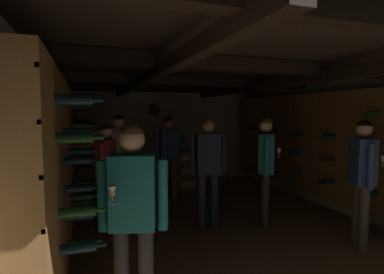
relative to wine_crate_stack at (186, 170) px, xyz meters
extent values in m
plane|color=#8C7051|center=(-0.29, -2.26, -0.45)|extent=(8.40, 8.40, 0.00)
cube|color=beige|center=(-0.29, 0.97, 0.73)|extent=(4.72, 0.06, 2.35)
cube|color=beige|center=(-2.62, -2.26, 0.73)|extent=(0.06, 6.40, 2.35)
cube|color=beige|center=(2.04, -2.26, 0.73)|extent=(0.06, 6.40, 2.35)
cube|color=black|center=(-0.29, -2.26, 1.93)|extent=(4.72, 6.52, 0.06)
cube|color=black|center=(-0.29, -3.19, 1.81)|extent=(4.60, 0.14, 0.16)
cube|color=black|center=(-0.29, -1.32, 1.81)|extent=(4.60, 0.14, 0.16)
cube|color=black|center=(-0.29, 0.54, 1.81)|extent=(4.60, 0.14, 0.16)
cube|color=black|center=(-1.33, -2.26, 1.70)|extent=(0.12, 6.40, 0.12)
cube|color=black|center=(0.74, -2.26, 1.70)|extent=(0.12, 6.40, 0.12)
cylinder|color=white|center=(-0.51, 0.93, 1.34)|extent=(0.27, 0.02, 0.27)
cylinder|color=#2D2314|center=(-0.51, 0.92, 1.34)|extent=(0.29, 0.01, 0.29)
cube|color=black|center=(-0.51, 0.91, 1.34)|extent=(0.09, 0.01, 0.05)
cube|color=black|center=(-0.51, 0.91, 1.34)|extent=(0.05, 0.01, 0.15)
cube|color=brown|center=(-2.43, -2.11, 0.70)|extent=(0.32, 5.50, 1.80)
cylinder|color=#194723|center=(-2.17, -3.47, 0.06)|extent=(0.28, 0.07, 0.07)
cylinder|color=#194723|center=(-2.00, -3.47, 0.06)|extent=(0.07, 0.03, 0.03)
cylinder|color=#143819|center=(-2.17, -2.12, 0.06)|extent=(0.28, 0.07, 0.07)
cylinder|color=#143819|center=(-2.00, -2.12, 0.06)|extent=(0.07, 0.03, 0.03)
cylinder|color=#0F2838|center=(-2.17, -1.41, 0.06)|extent=(0.28, 0.07, 0.07)
cylinder|color=#0F2838|center=(-2.00, -1.41, 0.06)|extent=(0.07, 0.03, 0.03)
cylinder|color=#143819|center=(-2.17, -0.74, 0.06)|extent=(0.28, 0.07, 0.07)
cylinder|color=#143819|center=(-2.00, -0.74, 0.06)|extent=(0.07, 0.03, 0.03)
cylinder|color=#0F2838|center=(-2.17, -4.18, 0.31)|extent=(0.28, 0.07, 0.07)
cylinder|color=#0F2838|center=(-2.00, -4.18, 0.31)|extent=(0.07, 0.03, 0.03)
cylinder|color=#0F2838|center=(-2.17, -3.48, 0.31)|extent=(0.28, 0.07, 0.07)
cylinder|color=#0F2838|center=(-2.00, -3.48, 0.31)|extent=(0.07, 0.03, 0.03)
cylinder|color=#143819|center=(-2.17, -2.80, 0.31)|extent=(0.28, 0.07, 0.07)
cylinder|color=#143819|center=(-2.00, -2.80, 0.31)|extent=(0.07, 0.03, 0.03)
cylinder|color=#143819|center=(-2.17, -2.10, 0.31)|extent=(0.28, 0.07, 0.07)
cylinder|color=#143819|center=(-2.00, -2.10, 0.31)|extent=(0.07, 0.03, 0.03)
cylinder|color=#0F2838|center=(-2.17, -0.73, 0.31)|extent=(0.28, 0.07, 0.07)
cylinder|color=#0F2838|center=(-2.00, -0.73, 0.31)|extent=(0.07, 0.03, 0.03)
cylinder|color=#0F2838|center=(-2.17, -0.05, 0.31)|extent=(0.28, 0.07, 0.07)
cylinder|color=#0F2838|center=(-2.00, -0.05, 0.31)|extent=(0.07, 0.03, 0.03)
cylinder|color=#194723|center=(-2.17, -4.18, 0.57)|extent=(0.28, 0.07, 0.07)
cylinder|color=#194723|center=(-2.00, -4.18, 0.57)|extent=(0.07, 0.03, 0.03)
cylinder|color=#0F2838|center=(-2.17, -3.47, 0.57)|extent=(0.28, 0.07, 0.07)
cylinder|color=#0F2838|center=(-2.00, -3.47, 0.57)|extent=(0.07, 0.03, 0.03)
cylinder|color=#143819|center=(-2.17, -1.41, 0.57)|extent=(0.28, 0.07, 0.07)
cylinder|color=#143819|center=(-2.00, -1.41, 0.57)|extent=(0.07, 0.03, 0.03)
cylinder|color=#194723|center=(-2.17, -0.74, 0.57)|extent=(0.28, 0.07, 0.07)
cylinder|color=#194723|center=(-2.00, -0.74, 0.57)|extent=(0.07, 0.03, 0.03)
cylinder|color=#143819|center=(-2.17, -0.04, 0.57)|extent=(0.28, 0.07, 0.07)
cylinder|color=#143819|center=(-2.00, -0.04, 0.57)|extent=(0.07, 0.03, 0.03)
cylinder|color=#0F2838|center=(-2.17, -3.48, 0.83)|extent=(0.28, 0.07, 0.07)
cylinder|color=#0F2838|center=(-2.00, -3.48, 0.83)|extent=(0.07, 0.03, 0.03)
cylinder|color=#0F2838|center=(-2.17, -2.80, 0.83)|extent=(0.28, 0.07, 0.07)
cylinder|color=#0F2838|center=(-2.00, -2.80, 0.83)|extent=(0.07, 0.03, 0.03)
cylinder|color=black|center=(-2.17, -2.11, 0.83)|extent=(0.28, 0.07, 0.07)
cylinder|color=black|center=(-2.00, -2.11, 0.83)|extent=(0.07, 0.03, 0.03)
cylinder|color=#194723|center=(-2.17, -0.73, 0.83)|extent=(0.28, 0.07, 0.07)
cylinder|color=#194723|center=(-2.00, -0.73, 0.83)|extent=(0.07, 0.03, 0.03)
cylinder|color=#143819|center=(-2.17, -4.18, 1.09)|extent=(0.28, 0.07, 0.07)
cylinder|color=#143819|center=(-2.00, -4.18, 1.09)|extent=(0.07, 0.03, 0.03)
cylinder|color=#0F2838|center=(-2.17, -3.48, 1.09)|extent=(0.28, 0.07, 0.07)
cylinder|color=#0F2838|center=(-2.00, -3.48, 1.09)|extent=(0.07, 0.03, 0.03)
cylinder|color=#143819|center=(-2.17, -2.10, 1.09)|extent=(0.28, 0.07, 0.07)
cylinder|color=#143819|center=(-2.00, -2.10, 1.09)|extent=(0.07, 0.03, 0.03)
cylinder|color=#0F2838|center=(-2.17, -1.41, 1.09)|extent=(0.28, 0.07, 0.07)
cylinder|color=#0F2838|center=(-2.00, -1.41, 1.09)|extent=(0.07, 0.03, 0.03)
cylinder|color=#0F2838|center=(-2.17, -0.74, 1.09)|extent=(0.28, 0.07, 0.07)
cylinder|color=#0F2838|center=(-2.00, -0.74, 1.09)|extent=(0.07, 0.03, 0.03)
cylinder|color=#143819|center=(-2.17, -0.04, 1.09)|extent=(0.28, 0.07, 0.07)
cylinder|color=#143819|center=(-2.00, -0.04, 1.09)|extent=(0.07, 0.03, 0.03)
cylinder|color=#0F2838|center=(-2.17, -4.17, 1.34)|extent=(0.28, 0.07, 0.07)
cylinder|color=#0F2838|center=(-2.00, -4.17, 1.34)|extent=(0.07, 0.03, 0.03)
cylinder|color=#194723|center=(-2.17, -1.41, 1.34)|extent=(0.28, 0.07, 0.07)
cylinder|color=#194723|center=(-2.00, -1.41, 1.34)|extent=(0.07, 0.03, 0.03)
cylinder|color=black|center=(-2.17, -0.73, 1.34)|extent=(0.28, 0.07, 0.07)
cylinder|color=black|center=(-2.00, -0.73, 1.34)|extent=(0.07, 0.03, 0.03)
cube|color=brown|center=(-2.28, -2.11, -0.07)|extent=(0.02, 5.50, 0.02)
cube|color=brown|center=(-2.28, -2.11, 0.19)|extent=(0.02, 5.50, 0.02)
cube|color=brown|center=(-2.28, -2.11, 0.44)|extent=(0.02, 5.50, 0.02)
cube|color=brown|center=(-2.28, -2.11, 0.70)|extent=(0.02, 5.50, 0.02)
cube|color=brown|center=(-2.28, -2.11, 0.96)|extent=(0.02, 5.50, 0.02)
cube|color=brown|center=(-2.28, -2.11, 1.21)|extent=(0.02, 5.50, 0.02)
cube|color=brown|center=(-2.28, -2.11, 1.47)|extent=(0.02, 5.50, 0.02)
cube|color=brown|center=(1.85, -2.11, 0.70)|extent=(0.32, 5.50, 1.80)
cylinder|color=#0F2838|center=(1.59, -3.29, 0.16)|extent=(0.28, 0.07, 0.07)
cylinder|color=#0F2838|center=(1.41, -3.29, 0.16)|extent=(0.07, 0.03, 0.03)
cylinder|color=#0F2838|center=(1.59, -2.51, 0.16)|extent=(0.28, 0.07, 0.07)
cylinder|color=#0F2838|center=(1.41, -2.51, 0.16)|extent=(0.07, 0.03, 0.03)
cylinder|color=#0F2838|center=(1.59, -1.72, 0.16)|extent=(0.28, 0.07, 0.07)
cylinder|color=#0F2838|center=(1.41, -1.72, 0.16)|extent=(0.07, 0.03, 0.03)
cylinder|color=#143819|center=(1.59, -0.94, 0.16)|extent=(0.28, 0.07, 0.07)
cylinder|color=#143819|center=(1.41, -0.94, 0.16)|extent=(0.07, 0.03, 0.03)
cylinder|color=#194723|center=(1.59, -3.28, 0.52)|extent=(0.28, 0.07, 0.07)
cylinder|color=#194723|center=(1.41, -3.28, 0.52)|extent=(0.07, 0.03, 0.03)
cylinder|color=black|center=(1.59, -2.50, 0.52)|extent=(0.28, 0.07, 0.07)
cylinder|color=black|center=(1.41, -2.50, 0.52)|extent=(0.07, 0.03, 0.03)
cylinder|color=#0F2838|center=(1.59, -1.71, 0.52)|extent=(0.28, 0.07, 0.07)
cylinder|color=#0F2838|center=(1.41, -1.71, 0.52)|extent=(0.07, 0.03, 0.03)
cylinder|color=#194723|center=(1.59, -0.94, 0.52)|extent=(0.28, 0.07, 0.07)
cylinder|color=#194723|center=(1.41, -0.94, 0.52)|extent=(0.07, 0.03, 0.03)
cylinder|color=#0F2838|center=(1.59, -2.49, 0.88)|extent=(0.28, 0.07, 0.07)
cylinder|color=#0F2838|center=(1.41, -2.49, 0.88)|extent=(0.07, 0.03, 0.03)
cylinder|color=#0F2838|center=(1.59, -1.73, 0.88)|extent=(0.28, 0.07, 0.07)
cylinder|color=#0F2838|center=(1.41, -1.73, 0.88)|extent=(0.07, 0.03, 0.03)
cylinder|color=black|center=(1.59, -0.93, 0.88)|extent=(0.28, 0.07, 0.07)
cylinder|color=black|center=(1.41, -0.93, 0.88)|extent=(0.07, 0.03, 0.03)
cylinder|color=#143819|center=(1.59, -0.16, 0.88)|extent=(0.28, 0.07, 0.07)
cylinder|color=#143819|center=(1.41, -0.16, 0.88)|extent=(0.07, 0.03, 0.03)
cylinder|color=#194723|center=(1.59, -3.28, 1.24)|extent=(0.28, 0.07, 0.07)
cylinder|color=#194723|center=(1.41, -3.28, 1.24)|extent=(0.07, 0.03, 0.03)
cube|color=brown|center=(1.70, -2.11, -0.02)|extent=(0.02, 5.50, 0.02)
cube|color=brown|center=(1.70, -2.11, 0.34)|extent=(0.02, 5.50, 0.02)
cube|color=brown|center=(1.70, -2.11, 0.70)|extent=(0.02, 5.50, 0.02)
cube|color=brown|center=(1.70, -2.11, 1.06)|extent=(0.02, 5.50, 0.02)
cube|color=brown|center=(1.70, -2.11, 1.42)|extent=(0.02, 5.50, 0.02)
cube|color=brown|center=(0.00, 0.00, -0.30)|extent=(0.52, 0.34, 0.30)
cube|color=beige|center=(0.00, -0.17, -0.30)|extent=(0.31, 0.01, 0.13)
cube|color=brown|center=(0.00, 0.00, 0.00)|extent=(0.52, 0.34, 0.30)
cube|color=beige|center=(0.00, -0.17, 0.00)|extent=(0.31, 0.01, 0.13)
cube|color=brown|center=(0.00, 0.00, 0.30)|extent=(0.52, 0.34, 0.30)
cube|color=beige|center=(0.00, -0.17, 0.30)|extent=(0.31, 0.01, 0.13)
cylinder|color=#143819|center=(-0.07, 0.03, 0.56)|extent=(0.08, 0.08, 0.22)
cone|color=#143819|center=(-0.07, 0.03, 0.68)|extent=(0.08, 0.08, 0.03)
cylinder|color=#143819|center=(-0.07, 0.03, 0.74)|extent=(0.03, 0.03, 0.08)
cylinder|color=maroon|center=(-0.07, 0.03, 0.79)|extent=(0.03, 0.03, 0.02)
cube|color=silver|center=(-0.07, -0.01, 0.55)|extent=(0.06, 0.00, 0.10)
cylinder|color=#232D4C|center=(-0.32, -2.31, -0.04)|extent=(0.12, 0.12, 0.83)
cylinder|color=#232D4C|center=(-0.50, -2.27, -0.04)|extent=(0.12, 0.12, 0.83)
cube|color=#232838|center=(-0.41, -2.29, 0.67)|extent=(0.37, 0.28, 0.58)
cylinder|color=#232838|center=(-0.18, -2.33, 0.64)|extent=(0.08, 0.08, 0.56)
cylinder|color=#232838|center=(-0.64, -2.25, 0.64)|extent=(0.08, 0.08, 0.56)
sphere|color=#9E7051|center=(-0.41, -2.29, 1.08)|extent=(0.20, 0.20, 0.20)
sphere|color=brown|center=(-0.41, -2.29, 1.11)|extent=(0.18, 0.18, 0.18)
cube|color=#197584|center=(-1.75, -4.06, 0.65)|extent=(0.39, 0.30, 0.58)
cylinder|color=#197584|center=(-1.53, -4.12, 0.62)|extent=(0.08, 0.08, 0.55)
cylinder|color=#197584|center=(-1.97, -4.00, 0.62)|extent=(0.08, 0.08, 0.55)
sphere|color=beige|center=(-1.75, -4.06, 1.06)|extent=(0.20, 0.20, 0.20)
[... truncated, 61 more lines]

